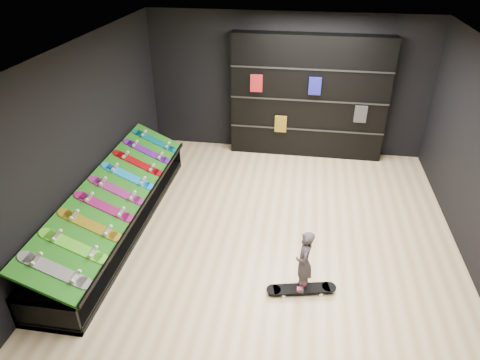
# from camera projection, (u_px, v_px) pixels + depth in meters

# --- Properties ---
(floor) EXTENTS (6.00, 7.00, 0.01)m
(floor) POSITION_uv_depth(u_px,v_px,m) (268.00, 242.00, 6.95)
(floor) COLOR beige
(floor) RESTS_ON ground
(ceiling) EXTENTS (6.00, 7.00, 0.01)m
(ceiling) POSITION_uv_depth(u_px,v_px,m) (276.00, 55.00, 5.43)
(ceiling) COLOR white
(ceiling) RESTS_ON ground
(wall_back) EXTENTS (6.00, 0.02, 3.00)m
(wall_back) POSITION_uv_depth(u_px,v_px,m) (287.00, 85.00, 9.17)
(wall_back) COLOR black
(wall_back) RESTS_ON ground
(wall_left) EXTENTS (0.02, 7.00, 3.00)m
(wall_left) POSITION_uv_depth(u_px,v_px,m) (78.00, 146.00, 6.59)
(wall_left) COLOR black
(wall_left) RESTS_ON ground
(display_rack) EXTENTS (0.90, 4.50, 0.50)m
(display_rack) POSITION_uv_depth(u_px,v_px,m) (118.00, 215.00, 7.16)
(display_rack) COLOR black
(display_rack) RESTS_ON ground
(turf_ramp) EXTENTS (0.92, 4.50, 0.46)m
(turf_ramp) POSITION_uv_depth(u_px,v_px,m) (116.00, 192.00, 6.92)
(turf_ramp) COLOR #14550D
(turf_ramp) RESTS_ON display_rack
(back_shelving) EXTENTS (3.27, 0.38, 2.62)m
(back_shelving) POSITION_uv_depth(u_px,v_px,m) (308.00, 98.00, 9.05)
(back_shelving) COLOR black
(back_shelving) RESTS_ON ground
(floor_skateboard) EXTENTS (1.00, 0.43, 0.09)m
(floor_skateboard) POSITION_uv_depth(u_px,v_px,m) (301.00, 290.00, 5.95)
(floor_skateboard) COLOR black
(floor_skateboard) RESTS_ON ground
(child) EXTENTS (0.15, 0.21, 0.57)m
(child) POSITION_uv_depth(u_px,v_px,m) (303.00, 272.00, 5.78)
(child) COLOR black
(child) RESTS_ON floor_skateboard
(display_board_0) EXTENTS (0.93, 0.22, 0.50)m
(display_board_0) POSITION_uv_depth(u_px,v_px,m) (55.00, 270.00, 5.29)
(display_board_0) COLOR black
(display_board_0) RESTS_ON turf_ramp
(display_board_1) EXTENTS (0.93, 0.22, 0.50)m
(display_board_1) POSITION_uv_depth(u_px,v_px,m) (74.00, 246.00, 5.69)
(display_board_1) COLOR green
(display_board_1) RESTS_ON turf_ramp
(display_board_2) EXTENTS (0.93, 0.22, 0.50)m
(display_board_2) POSITION_uv_depth(u_px,v_px,m) (90.00, 225.00, 6.10)
(display_board_2) COLOR yellow
(display_board_2) RESTS_ON turf_ramp
(display_board_3) EXTENTS (0.93, 0.22, 0.50)m
(display_board_3) POSITION_uv_depth(u_px,v_px,m) (104.00, 207.00, 6.50)
(display_board_3) COLOR #E5198C
(display_board_3) RESTS_ON turf_ramp
(display_board_4) EXTENTS (0.93, 0.22, 0.50)m
(display_board_4) POSITION_uv_depth(u_px,v_px,m) (117.00, 190.00, 6.91)
(display_board_4) COLOR #2626BF
(display_board_4) RESTS_ON turf_ramp
(display_board_5) EXTENTS (0.93, 0.22, 0.50)m
(display_board_5) POSITION_uv_depth(u_px,v_px,m) (128.00, 176.00, 7.31)
(display_board_5) COLOR blue
(display_board_5) RESTS_ON turf_ramp
(display_board_6) EXTENTS (0.93, 0.22, 0.50)m
(display_board_6) POSITION_uv_depth(u_px,v_px,m) (138.00, 163.00, 7.72)
(display_board_6) COLOR red
(display_board_6) RESTS_ON turf_ramp
(display_board_7) EXTENTS (0.93, 0.22, 0.50)m
(display_board_7) POSITION_uv_depth(u_px,v_px,m) (147.00, 151.00, 8.12)
(display_board_7) COLOR purple
(display_board_7) RESTS_ON turf_ramp
(display_board_8) EXTENTS (0.93, 0.22, 0.50)m
(display_board_8) POSITION_uv_depth(u_px,v_px,m) (155.00, 141.00, 8.53)
(display_board_8) COLOR #0C8C99
(display_board_8) RESTS_ON turf_ramp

